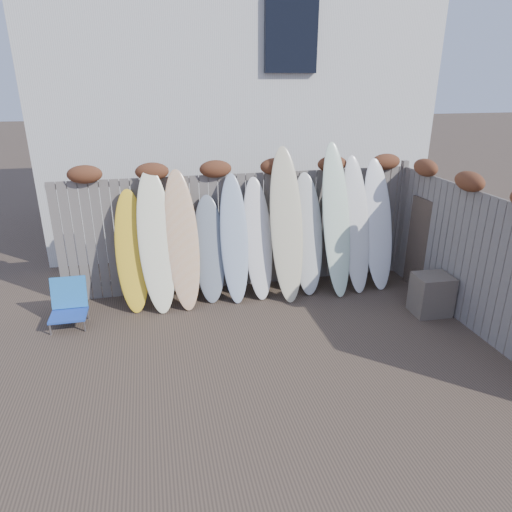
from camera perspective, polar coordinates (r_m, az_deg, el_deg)
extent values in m
plane|color=#493A2D|center=(6.19, 2.57, -12.66)|extent=(80.00, 80.00, 0.00)
cube|color=slate|center=(7.86, -1.98, 3.09)|extent=(6.00, 0.10, 2.00)
cube|color=slate|center=(8.89, 17.40, 4.62)|extent=(0.10, 0.10, 2.10)
ellipsoid|color=brown|center=(7.48, -20.63, 9.53)|extent=(0.52, 0.28, 0.28)
ellipsoid|color=brown|center=(7.42, -12.87, 10.25)|extent=(0.52, 0.28, 0.28)
ellipsoid|color=brown|center=(7.49, -5.08, 10.79)|extent=(0.52, 0.28, 0.28)
ellipsoid|color=brown|center=(7.69, 2.45, 11.13)|extent=(0.52, 0.28, 0.28)
ellipsoid|color=brown|center=(8.01, 9.50, 11.28)|extent=(0.52, 0.28, 0.28)
ellipsoid|color=brown|center=(8.44, 15.93, 11.26)|extent=(0.52, 0.28, 0.28)
cube|color=slate|center=(7.20, 25.91, -0.86)|extent=(0.10, 4.40, 2.00)
ellipsoid|color=brown|center=(7.19, 25.13, 8.45)|extent=(0.28, 0.56, 0.28)
ellipsoid|color=brown|center=(8.06, 20.44, 10.32)|extent=(0.28, 0.56, 0.28)
cube|color=silver|center=(11.60, -3.71, 19.00)|extent=(8.00, 5.00, 6.00)
cube|color=black|center=(9.32, 4.41, 25.83)|extent=(1.00, 0.12, 1.30)
cube|color=#244AB4|center=(7.33, -22.37, -6.85)|extent=(0.52, 0.46, 0.03)
cube|color=#2777C5|center=(7.44, -22.36, -4.23)|extent=(0.52, 0.16, 0.47)
cylinder|color=#B7B6BE|center=(7.26, -24.34, -8.32)|extent=(0.03, 0.03, 0.19)
cylinder|color=#A2A2A9|center=(7.59, -23.80, -6.92)|extent=(0.03, 0.03, 0.19)
cylinder|color=#A3A2A9|center=(7.17, -20.64, -8.14)|extent=(0.03, 0.03, 0.19)
cylinder|color=silver|center=(7.50, -20.27, -6.72)|extent=(0.03, 0.03, 0.19)
cube|color=#705A54|center=(7.62, 21.06, -4.51)|extent=(0.57, 0.48, 0.64)
cube|color=#3A2823|center=(8.15, 20.80, 0.83)|extent=(0.17, 1.06, 1.59)
ellipsoid|color=yellow|center=(7.37, -15.25, 0.55)|extent=(0.51, 0.67, 1.87)
ellipsoid|color=#FFFBD0|center=(7.25, -12.36, 1.78)|extent=(0.60, 0.80, 2.19)
ellipsoid|color=#E7A17B|center=(7.27, -9.21, 1.92)|extent=(0.57, 0.79, 2.15)
ellipsoid|color=gray|center=(7.48, -5.84, 0.84)|extent=(0.54, 0.64, 1.71)
ellipsoid|color=#A5B8CE|center=(7.43, -2.74, 2.16)|extent=(0.49, 0.74, 2.04)
ellipsoid|color=white|center=(7.54, 0.23, 2.16)|extent=(0.49, 0.71, 1.97)
ellipsoid|color=beige|center=(7.46, 3.84, 3.88)|extent=(0.57, 0.87, 2.45)
ellipsoid|color=silver|center=(7.76, 6.41, 2.74)|extent=(0.57, 0.74, 2.00)
ellipsoid|color=#D9F5D2|center=(7.75, 10.01, 4.43)|extent=(0.47, 0.87, 2.49)
ellipsoid|color=white|center=(7.97, 12.37, 3.84)|extent=(0.48, 0.80, 2.26)
ellipsoid|color=white|center=(8.18, 14.98, 3.81)|extent=(0.53, 0.77, 2.19)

